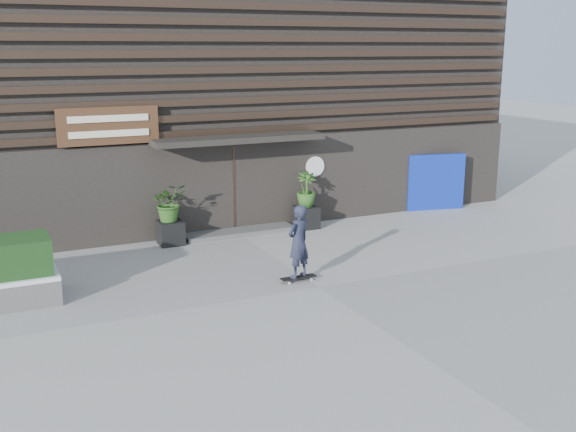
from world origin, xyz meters
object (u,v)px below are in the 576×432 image
planter_pot_left (171,233)px  skateboarder (298,242)px  blue_tarp (436,182)px  planter_pot_right (306,217)px

planter_pot_left → skateboarder: size_ratio=0.36×
blue_tarp → planter_pot_right: bearing=-164.4°
blue_tarp → skateboarder: size_ratio=1.09×
planter_pot_right → blue_tarp: blue_tarp is taller
planter_pot_left → skateboarder: 4.27m
planter_pot_left → skateboarder: bearing=-66.6°
planter_pot_left → blue_tarp: 8.37m
planter_pot_left → skateboarder: (1.68, -3.88, 0.57)m
planter_pot_left → blue_tarp: blue_tarp is taller
planter_pot_right → blue_tarp: size_ratio=0.33×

